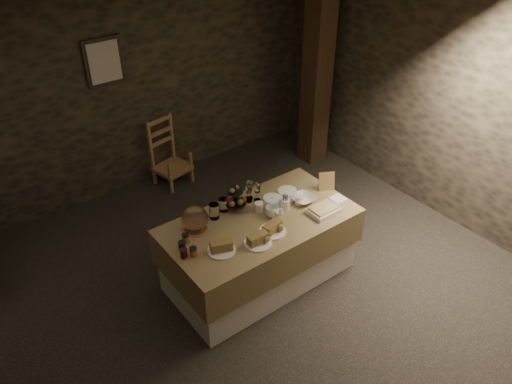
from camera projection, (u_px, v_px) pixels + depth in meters
ground_plane at (242, 290)px, 5.15m from camera, size 5.50×5.00×0.01m
room_shell at (239, 159)px, 4.27m from camera, size 5.52×5.02×2.60m
buffet_table at (260, 245)px, 5.06m from camera, size 1.91×1.02×0.76m
chair at (169, 155)px, 6.64m from camera, size 0.50×0.49×0.71m
timber_column at (317, 73)px, 6.64m from camera, size 0.30×0.30×2.60m
framed_picture at (104, 62)px, 5.71m from camera, size 0.45×0.04×0.55m
plate_stack_a at (272, 202)px, 5.05m from camera, size 0.19×0.19×0.10m
plate_stack_b at (287, 194)px, 5.18m from camera, size 0.20×0.20×0.08m
cutlery_holder at (285, 205)px, 4.99m from camera, size 0.10×0.10×0.12m
cup_a at (272, 212)px, 4.90m from camera, size 0.14×0.14×0.11m
cup_b at (279, 214)px, 4.88m from camera, size 0.11×0.11×0.09m
mug_c at (259, 207)px, 4.98m from camera, size 0.09×0.09×0.09m
mug_d at (299, 200)px, 5.08m from camera, size 0.08×0.08×0.09m
bowl at (303, 199)px, 5.12m from camera, size 0.25×0.25×0.06m
cake_dome at (195, 220)px, 4.71m from camera, size 0.26×0.26×0.26m
fruit_stand at (236, 200)px, 4.95m from camera, size 0.22×0.22×0.31m
bread_platter_left at (221, 248)px, 4.48m from camera, size 0.26×0.26×0.11m
bread_platter_center at (258, 240)px, 4.56m from camera, size 0.26×0.26×0.11m
bread_platter_right at (272, 229)px, 4.70m from camera, size 0.26×0.26×0.11m
jam_jars at (186, 248)px, 4.48m from camera, size 0.18×0.26×0.07m
tart_dish at (324, 210)px, 4.96m from camera, size 0.30×0.22×0.07m
square_dish at (338, 200)px, 5.12m from camera, size 0.14×0.14×0.04m
menu_frame at (327, 182)px, 5.28m from camera, size 0.18×0.14×0.22m
storage_jar_a at (214, 211)px, 4.86m from camera, size 0.10×0.10×0.16m
storage_jar_b at (224, 205)px, 4.97m from camera, size 0.09×0.09×0.14m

